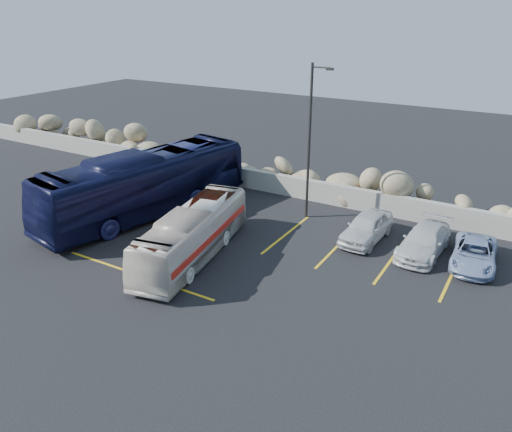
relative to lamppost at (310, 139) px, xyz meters
The scene contains 10 objects.
ground 10.73m from the lamppost, 105.05° to the right, with size 90.00×90.00×0.00m, color black.
seawall 5.14m from the lamppost, 135.63° to the left, with size 60.00×0.40×1.20m, color gray.
riprap_pile 5.40m from the lamppost, 124.63° to the left, with size 54.00×2.80×2.60m, color #887759, non-canonical shape.
parking_lines 6.18m from the lamppost, 62.01° to the right, with size 18.16×9.36×0.01m.
lamppost is the anchor object (origin of this frame).
vintage_bus 7.85m from the lamppost, 109.97° to the right, with size 1.92×8.22×2.29m, color beige.
tour_coach 9.06m from the lamppost, 152.88° to the right, with size 2.87×12.28×3.42m, color #101337.
car_a 5.26m from the lamppost, 16.82° to the right, with size 1.57×3.91×1.33m, color silver.
car_c 7.46m from the lamppost, 10.15° to the right, with size 1.72×4.23×1.23m, color silver.
car_d 9.40m from the lamppost, ahead, with size 1.79×3.89×1.08m, color #889BC1.
Camera 1 is at (12.74, -13.13, 10.51)m, focal length 35.00 mm.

